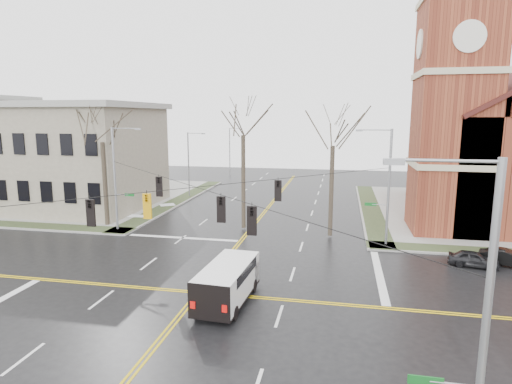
% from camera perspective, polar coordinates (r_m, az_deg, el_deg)
% --- Properties ---
extents(ground, '(120.00, 120.00, 0.00)m').
position_cam_1_polar(ground, '(25.66, -7.64, -13.14)').
color(ground, black).
rests_on(ground, ground).
extents(sidewalks, '(80.00, 80.00, 0.17)m').
position_cam_1_polar(sidewalks, '(25.63, -7.64, -12.98)').
color(sidewalks, gray).
rests_on(sidewalks, ground).
extents(road_markings, '(100.00, 100.00, 0.01)m').
position_cam_1_polar(road_markings, '(25.66, -7.64, -13.13)').
color(road_markings, gold).
rests_on(road_markings, ground).
extents(civic_building_a, '(18.00, 14.00, 11.00)m').
position_cam_1_polar(civic_building_a, '(51.94, -23.86, 4.18)').
color(civic_building_a, gray).
rests_on(civic_building_a, ground).
extents(signal_pole_ne, '(2.75, 0.22, 9.00)m').
position_cam_1_polar(signal_pole_ne, '(34.32, 17.02, 1.05)').
color(signal_pole_ne, gray).
rests_on(signal_pole_ne, ground).
extents(signal_pole_nw, '(2.75, 0.22, 9.00)m').
position_cam_1_polar(signal_pole_nw, '(39.16, -18.10, 2.06)').
color(signal_pole_nw, gray).
rests_on(signal_pole_nw, ground).
extents(signal_pole_se, '(2.75, 0.22, 9.00)m').
position_cam_1_polar(signal_pole_se, '(12.41, 27.47, -15.57)').
color(signal_pole_se, gray).
rests_on(signal_pole_se, ground).
extents(span_wires, '(23.02, 23.02, 0.03)m').
position_cam_1_polar(span_wires, '(23.92, -7.98, 0.65)').
color(span_wires, black).
rests_on(span_wires, ground).
extents(traffic_signals, '(8.21, 8.26, 1.30)m').
position_cam_1_polar(traffic_signals, '(23.43, -8.48, -1.43)').
color(traffic_signals, black).
rests_on(traffic_signals, ground).
extents(streetlight_north_a, '(2.30, 0.20, 8.00)m').
position_cam_1_polar(streetlight_north_a, '(53.85, -8.84, 4.00)').
color(streetlight_north_a, gray).
rests_on(streetlight_north_a, ground).
extents(streetlight_north_b, '(2.30, 0.20, 8.00)m').
position_cam_1_polar(streetlight_north_b, '(72.87, -3.42, 5.67)').
color(streetlight_north_b, gray).
rests_on(streetlight_north_b, ground).
extents(cargo_van, '(2.54, 5.77, 2.14)m').
position_cam_1_polar(cargo_van, '(23.94, -3.66, -11.54)').
color(cargo_van, white).
rests_on(cargo_van, ground).
extents(parked_car_a, '(3.40, 1.95, 1.09)m').
position_cam_1_polar(parked_car_a, '(32.81, 27.01, -7.95)').
color(parked_car_a, black).
rests_on(parked_car_a, ground).
extents(parked_car_b, '(3.60, 2.40, 1.12)m').
position_cam_1_polar(parked_car_b, '(34.04, 30.38, -7.58)').
color(parked_car_b, black).
rests_on(parked_car_b, ground).
extents(tree_nw_far, '(4.00, 4.00, 11.41)m').
position_cam_1_polar(tree_nw_far, '(41.00, -19.87, 6.96)').
color(tree_nw_far, '#332B20').
rests_on(tree_nw_far, ground).
extents(tree_nw_near, '(4.00, 4.00, 12.44)m').
position_cam_1_polar(tree_nw_near, '(37.49, -1.74, 8.42)').
color(tree_nw_near, '#332B20').
rests_on(tree_nw_near, ground).
extents(tree_ne, '(4.00, 4.00, 11.31)m').
position_cam_1_polar(tree_ne, '(35.49, 10.22, 6.88)').
color(tree_ne, '#332B20').
rests_on(tree_ne, ground).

